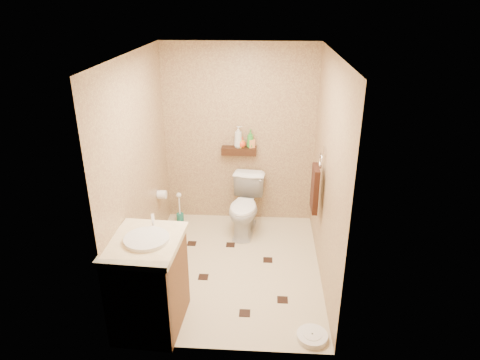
{
  "coord_description": "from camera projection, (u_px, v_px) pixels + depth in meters",
  "views": [
    {
      "loc": [
        0.35,
        -4.13,
        2.92
      ],
      "look_at": [
        0.07,
        0.25,
        1.0
      ],
      "focal_mm": 32.0,
      "sensor_mm": 36.0,
      "label": 1
    }
  ],
  "objects": [
    {
      "name": "bottle_b",
      "position": [
        241.0,
        142.0,
        5.58
      ],
      "size": [
        0.09,
        0.09,
        0.15
      ],
      "primitive_type": "imported",
      "rotation": [
        0.0,
        0.0,
        3.64
      ],
      "color": "gold",
      "rests_on": "wall_shelf"
    },
    {
      "name": "ground",
      "position": [
        233.0,
        267.0,
        4.97
      ],
      "size": [
        2.5,
        2.5,
        0.0
      ],
      "primitive_type": "plane",
      "color": "beige",
      "rests_on": "ground"
    },
    {
      "name": "bottle_e",
      "position": [
        251.0,
        141.0,
        5.56
      ],
      "size": [
        0.1,
        0.1,
        0.17
      ],
      "primitive_type": "imported",
      "rotation": [
        0.0,
        0.0,
        0.45
      ],
      "color": "#F69852",
      "rests_on": "wall_shelf"
    },
    {
      "name": "wall_front",
      "position": [
        219.0,
        233.0,
        3.34
      ],
      "size": [
        2.0,
        0.04,
        2.4
      ],
      "primitive_type": "cube",
      "color": "tan",
      "rests_on": "ground"
    },
    {
      "name": "toilet",
      "position": [
        245.0,
        206.0,
        5.57
      ],
      "size": [
        0.5,
        0.78,
        0.75
      ],
      "primitive_type": "imported",
      "rotation": [
        0.0,
        0.0,
        -0.12
      ],
      "color": "white",
      "rests_on": "ground"
    },
    {
      "name": "bathroom_scale",
      "position": [
        312.0,
        336.0,
        3.93
      ],
      "size": [
        0.31,
        0.31,
        0.06
      ],
      "rotation": [
        0.0,
        0.0,
        0.08
      ],
      "color": "white",
      "rests_on": "ground"
    },
    {
      "name": "bottle_d",
      "position": [
        250.0,
        139.0,
        5.55
      ],
      "size": [
        0.1,
        0.1,
        0.24
      ],
      "primitive_type": "imported",
      "rotation": [
        0.0,
        0.0,
        3.21
      ],
      "color": "#2F8C2E",
      "rests_on": "wall_shelf"
    },
    {
      "name": "wall_left",
      "position": [
        138.0,
        170.0,
        4.54
      ],
      "size": [
        0.04,
        2.5,
        2.4
      ],
      "primitive_type": "cube",
      "color": "tan",
      "rests_on": "ground"
    },
    {
      "name": "toilet_paper",
      "position": [
        162.0,
        195.0,
        5.37
      ],
      "size": [
        0.12,
        0.11,
        0.12
      ],
      "color": "white",
      "rests_on": "wall_left"
    },
    {
      "name": "wall_right",
      "position": [
        328.0,
        174.0,
        4.43
      ],
      "size": [
        0.04,
        2.5,
        2.4
      ],
      "primitive_type": "cube",
      "color": "tan",
      "rests_on": "ground"
    },
    {
      "name": "vanity",
      "position": [
        149.0,
        282.0,
        3.95
      ],
      "size": [
        0.66,
        0.79,
        1.07
      ],
      "rotation": [
        0.0,
        0.0,
        -0.06
      ],
      "color": "brown",
      "rests_on": "ground"
    },
    {
      "name": "bottle_c",
      "position": [
        242.0,
        142.0,
        5.58
      ],
      "size": [
        0.12,
        0.12,
        0.14
      ],
      "primitive_type": "imported",
      "rotation": [
        0.0,
        0.0,
        0.06
      ],
      "color": "#F1441C",
      "rests_on": "wall_shelf"
    },
    {
      "name": "ceiling",
      "position": [
        231.0,
        54.0,
        4.0
      ],
      "size": [
        2.0,
        2.5,
        0.02
      ],
      "primitive_type": "cube",
      "color": "silver",
      "rests_on": "wall_back"
    },
    {
      "name": "wall_back",
      "position": [
        239.0,
        136.0,
        5.63
      ],
      "size": [
        2.0,
        0.04,
        2.4
      ],
      "primitive_type": "cube",
      "color": "tan",
      "rests_on": "ground"
    },
    {
      "name": "towel_ring",
      "position": [
        315.0,
        187.0,
        4.76
      ],
      "size": [
        0.12,
        0.3,
        0.76
      ],
      "color": "silver",
      "rests_on": "wall_right"
    },
    {
      "name": "toilet_brush",
      "position": [
        180.0,
        211.0,
        5.93
      ],
      "size": [
        0.1,
        0.1,
        0.43
      ],
      "color": "#1B6C5D",
      "rests_on": "ground"
    },
    {
      "name": "floor_accents",
      "position": [
        235.0,
        271.0,
        4.9
      ],
      "size": [
        1.23,
        1.36,
        0.01
      ],
      "color": "black",
      "rests_on": "ground"
    },
    {
      "name": "wall_shelf",
      "position": [
        239.0,
        151.0,
        5.63
      ],
      "size": [
        0.46,
        0.14,
        0.1
      ],
      "primitive_type": "cube",
      "color": "#391F0F",
      "rests_on": "wall_back"
    },
    {
      "name": "bottle_a",
      "position": [
        238.0,
        137.0,
        5.55
      ],
      "size": [
        0.12,
        0.12,
        0.29
      ],
      "primitive_type": "imported",
      "rotation": [
        0.0,
        0.0,
        1.62
      ],
      "color": "beige",
      "rests_on": "wall_shelf"
    }
  ]
}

